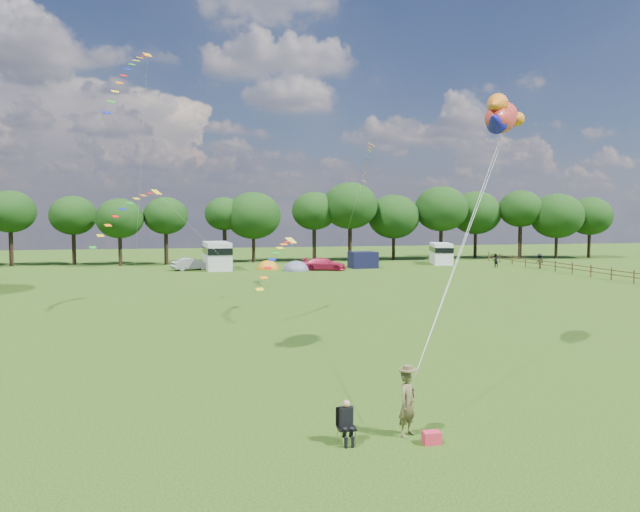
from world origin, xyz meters
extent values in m
plane|color=black|center=(0.00, 0.00, 0.00)|extent=(180.00, 180.00, 0.00)
cylinder|color=black|center=(-26.90, 55.70, 2.13)|extent=(0.49, 0.49, 4.25)
ellipsoid|color=black|center=(-26.90, 55.70, 6.45)|extent=(5.86, 5.86, 4.98)
cylinder|color=black|center=(-20.03, 56.31, 1.95)|extent=(0.47, 0.47, 3.90)
ellipsoid|color=black|center=(-20.03, 56.31, 6.00)|extent=(5.58, 5.58, 4.74)
cylinder|color=black|center=(-14.36, 53.27, 1.78)|extent=(0.44, 0.44, 3.56)
ellipsoid|color=black|center=(-14.36, 53.27, 5.64)|extent=(5.56, 5.56, 4.73)
cylinder|color=black|center=(-9.09, 54.23, 1.98)|extent=(0.47, 0.47, 3.95)
ellipsoid|color=black|center=(-9.09, 54.23, 5.95)|extent=(5.33, 5.33, 4.53)
cylinder|color=black|center=(-1.92, 56.03, 2.17)|extent=(0.50, 0.50, 4.33)
ellipsoid|color=black|center=(-1.92, 56.03, 6.19)|extent=(4.95, 4.95, 4.21)
cylinder|color=black|center=(1.70, 55.56, 1.66)|extent=(0.43, 0.43, 3.31)
ellipsoid|color=black|center=(1.70, 55.56, 5.95)|extent=(7.03, 7.03, 5.98)
cylinder|color=black|center=(9.66, 55.80, 2.18)|extent=(0.50, 0.50, 4.36)
ellipsoid|color=black|center=(9.66, 55.80, 6.56)|extent=(5.84, 5.84, 4.97)
cylinder|color=black|center=(14.25, 54.92, 2.27)|extent=(0.51, 0.51, 4.55)
ellipsoid|color=black|center=(14.25, 54.92, 7.23)|extent=(7.15, 7.15, 6.08)
cylinder|color=black|center=(20.49, 55.63, 1.61)|extent=(0.42, 0.42, 3.21)
ellipsoid|color=black|center=(20.49, 55.63, 5.80)|extent=(6.90, 6.90, 5.86)
cylinder|color=black|center=(26.98, 54.96, 2.09)|extent=(0.48, 0.48, 4.17)
ellipsoid|color=black|center=(26.98, 54.96, 6.86)|extent=(7.16, 7.16, 6.09)
cylinder|color=black|center=(32.97, 56.89, 1.83)|extent=(0.45, 0.45, 3.66)
ellipsoid|color=black|center=(32.97, 56.89, 6.31)|extent=(7.05, 7.05, 5.99)
cylinder|color=black|center=(38.41, 54.37, 2.32)|extent=(0.52, 0.52, 4.65)
ellipsoid|color=black|center=(38.41, 54.37, 6.88)|extent=(5.96, 5.96, 5.06)
cylinder|color=black|center=(43.16, 53.04, 1.59)|extent=(0.42, 0.42, 3.19)
ellipsoid|color=black|center=(43.16, 53.04, 5.89)|extent=(7.23, 7.23, 6.14)
cylinder|color=black|center=(48.55, 53.44, 1.76)|extent=(0.44, 0.44, 3.52)
ellipsoid|color=black|center=(48.55, 53.44, 5.86)|extent=(6.22, 6.22, 5.28)
cylinder|color=#472D19|center=(32.00, 24.00, 0.60)|extent=(0.12, 0.12, 1.20)
cylinder|color=#472D19|center=(32.00, 27.00, 0.60)|extent=(0.12, 0.12, 1.20)
cylinder|color=#472D19|center=(32.00, 25.50, 0.95)|extent=(0.08, 3.00, 0.08)
cylinder|color=#472D19|center=(32.00, 25.50, 0.55)|extent=(0.08, 3.00, 0.08)
cylinder|color=#472D19|center=(32.00, 30.00, 0.60)|extent=(0.12, 0.12, 1.20)
cylinder|color=#472D19|center=(32.00, 28.50, 0.95)|extent=(0.08, 3.00, 0.08)
cylinder|color=#472D19|center=(32.00, 28.50, 0.55)|extent=(0.08, 3.00, 0.08)
cylinder|color=#472D19|center=(32.00, 33.00, 0.60)|extent=(0.12, 0.12, 1.20)
cylinder|color=#472D19|center=(32.00, 31.50, 0.95)|extent=(0.08, 3.00, 0.08)
cylinder|color=#472D19|center=(32.00, 31.50, 0.55)|extent=(0.08, 3.00, 0.08)
cylinder|color=#472D19|center=(32.00, 36.00, 0.60)|extent=(0.12, 0.12, 1.20)
cylinder|color=#472D19|center=(32.00, 34.50, 0.95)|extent=(0.08, 3.00, 0.08)
cylinder|color=#472D19|center=(32.00, 34.50, 0.55)|extent=(0.08, 3.00, 0.08)
cylinder|color=#472D19|center=(32.00, 39.00, 0.60)|extent=(0.12, 0.12, 1.20)
cylinder|color=#472D19|center=(32.00, 37.50, 0.95)|extent=(0.08, 3.00, 0.08)
cylinder|color=#472D19|center=(32.00, 37.50, 0.55)|extent=(0.08, 3.00, 0.08)
cylinder|color=#472D19|center=(32.00, 42.00, 0.60)|extent=(0.12, 0.12, 1.20)
cylinder|color=#472D19|center=(32.00, 40.50, 0.95)|extent=(0.08, 3.00, 0.08)
cylinder|color=#472D19|center=(32.00, 40.50, 0.55)|extent=(0.08, 3.00, 0.08)
cylinder|color=#472D19|center=(32.00, 45.00, 0.60)|extent=(0.12, 0.12, 1.20)
cylinder|color=#472D19|center=(32.00, 43.50, 0.95)|extent=(0.08, 3.00, 0.08)
cylinder|color=#472D19|center=(32.00, 43.50, 0.55)|extent=(0.08, 3.00, 0.08)
cylinder|color=#472D19|center=(32.00, 48.00, 0.60)|extent=(0.12, 0.12, 1.20)
cylinder|color=#472D19|center=(32.00, 46.50, 0.95)|extent=(0.08, 3.00, 0.08)
cylinder|color=#472D19|center=(32.00, 46.50, 0.55)|extent=(0.08, 3.00, 0.08)
cylinder|color=#472D19|center=(32.00, 51.00, 0.60)|extent=(0.12, 0.12, 1.20)
cylinder|color=#472D19|center=(32.00, 49.50, 0.95)|extent=(0.08, 3.00, 0.08)
cylinder|color=#472D19|center=(32.00, 49.50, 0.55)|extent=(0.08, 3.00, 0.08)
imported|color=gray|center=(-6.30, 45.90, 0.67)|extent=(4.05, 2.72, 1.34)
imported|color=#B31C3C|center=(8.05, 42.63, 0.68)|extent=(4.89, 3.45, 1.35)
cube|color=silver|center=(-3.39, 46.25, 1.52)|extent=(2.99, 6.24, 3.04)
cube|color=black|center=(-3.39, 46.25, 2.14)|extent=(3.05, 6.37, 0.72)
cylinder|color=black|center=(-3.26, 44.34, 0.43)|extent=(0.88, 0.37, 0.86)
cylinder|color=black|center=(-3.51, 48.16, 0.43)|extent=(0.88, 0.37, 0.86)
cube|color=white|center=(24.07, 48.10, 1.28)|extent=(3.39, 5.50, 2.56)
cube|color=black|center=(24.07, 48.10, 1.80)|extent=(3.46, 5.62, 0.61)
cylinder|color=black|center=(23.67, 46.54, 0.36)|extent=(0.76, 0.44, 0.72)
cylinder|color=black|center=(24.47, 49.67, 0.36)|extent=(0.76, 0.44, 0.72)
ellipsoid|color=#C47812|center=(2.16, 45.16, 0.02)|extent=(2.41, 2.77, 1.98)
cylinder|color=#C47812|center=(2.16, 45.16, 0.04)|extent=(2.53, 2.53, 0.08)
ellipsoid|color=slate|center=(4.92, 42.81, 0.02)|extent=(2.73, 3.14, 2.13)
cylinder|color=slate|center=(4.92, 42.81, 0.04)|extent=(2.86, 2.86, 0.08)
cube|color=black|center=(13.00, 44.55, 0.93)|extent=(3.09, 2.57, 1.85)
imported|color=brown|center=(-0.88, -7.57, 0.93)|extent=(0.81, 0.76, 1.85)
cylinder|color=#99999E|center=(-2.92, -8.00, 0.21)|extent=(0.02, 0.02, 0.43)
cylinder|color=#99999E|center=(-2.51, -8.00, 0.21)|extent=(0.02, 0.02, 0.43)
cylinder|color=#99999E|center=(-2.92, -7.59, 0.21)|extent=(0.02, 0.02, 0.43)
cylinder|color=#99999E|center=(-2.51, -7.59, 0.21)|extent=(0.02, 0.02, 0.43)
cube|color=black|center=(-2.71, -7.80, 0.43)|extent=(0.50, 0.48, 0.05)
cube|color=black|center=(-2.71, -7.57, 0.70)|extent=(0.48, 0.06, 0.51)
cube|color=black|center=(-2.71, -7.76, 0.72)|extent=(0.36, 0.23, 0.54)
sphere|color=tan|center=(-2.71, -7.78, 1.10)|extent=(0.20, 0.20, 0.20)
cube|color=red|center=(-0.47, -8.30, 0.17)|extent=(0.48, 0.33, 0.34)
ellipsoid|color=red|center=(6.33, 0.80, 10.31)|extent=(3.13, 3.47, 1.98)
ellipsoid|color=yellow|center=(6.33, 0.80, 10.15)|extent=(1.94, 2.16, 1.08)
cone|color=orange|center=(5.40, -0.37, 10.61)|extent=(1.43, 1.49, 1.04)
cone|color=#130EA9|center=(5.40, -0.37, 10.00)|extent=(1.43, 1.49, 1.04)
cone|color=#130EA9|center=(6.40, 0.88, 10.94)|extent=(1.14, 1.11, 0.88)
sphere|color=white|center=(6.79, 1.95, 10.49)|extent=(0.33, 0.33, 0.33)
sphere|color=black|center=(6.80, 2.04, 10.49)|extent=(0.16, 0.16, 0.16)
cube|color=orange|center=(-9.62, 29.43, 19.03)|extent=(0.79, 0.75, 0.38)
cube|color=red|center=(-9.89, 28.93, 18.81)|extent=(0.60, 0.46, 0.11)
cube|color=orange|center=(-10.16, 28.44, 18.54)|extent=(0.60, 0.46, 0.12)
cube|color=yellow|center=(-10.43, 27.94, 18.20)|extent=(0.60, 0.46, 0.13)
cube|color=#198C1E|center=(-10.70, 27.45, 17.77)|extent=(0.60, 0.45, 0.14)
cube|color=#0C1EB2|center=(-10.97, 26.95, 17.27)|extent=(0.59, 0.45, 0.15)
cube|color=red|center=(-11.24, 26.46, 16.68)|extent=(0.59, 0.45, 0.15)
cube|color=orange|center=(-11.51, 25.96, 16.02)|extent=(0.59, 0.44, 0.16)
cube|color=yellow|center=(-11.78, 25.47, 15.27)|extent=(0.59, 0.43, 0.17)
cube|color=#198C1E|center=(-12.05, 24.97, 14.45)|extent=(0.58, 0.43, 0.18)
cube|color=#0C1EB2|center=(-12.32, 24.48, 13.54)|extent=(0.58, 0.42, 0.19)
cube|color=yellow|center=(-8.74, 20.26, 7.68)|extent=(0.75, 0.78, 0.36)
cube|color=red|center=(-9.14, 19.81, 7.57)|extent=(0.49, 0.57, 0.10)
cube|color=orange|center=(-9.55, 19.36, 7.42)|extent=(0.49, 0.57, 0.11)
cube|color=yellow|center=(-9.95, 18.91, 7.19)|extent=(0.49, 0.56, 0.12)
cube|color=#198C1E|center=(-10.36, 18.46, 6.89)|extent=(0.48, 0.56, 0.13)
cube|color=#0C1EB2|center=(-10.76, 18.01, 6.50)|extent=(0.48, 0.56, 0.14)
cube|color=red|center=(-11.17, 17.56, 6.03)|extent=(0.48, 0.56, 0.15)
cube|color=orange|center=(-11.57, 17.11, 5.48)|extent=(0.47, 0.55, 0.16)
cube|color=yellow|center=(-11.98, 16.66, 4.85)|extent=(0.47, 0.55, 0.17)
cube|color=#198C1E|center=(-12.38, 16.21, 4.15)|extent=(0.46, 0.55, 0.17)
cube|color=yellow|center=(-0.31, 15.23, 4.51)|extent=(0.77, 0.75, 0.36)
cube|color=red|center=(-0.62, 14.69, 4.43)|extent=(0.55, 0.50, 0.10)
cube|color=orange|center=(-0.94, 14.15, 4.32)|extent=(0.55, 0.49, 0.11)
cube|color=yellow|center=(-1.25, 13.61, 4.13)|extent=(0.55, 0.49, 0.12)
cube|color=#198C1E|center=(-1.57, 13.07, 3.86)|extent=(0.55, 0.49, 0.13)
cube|color=#0C1EB2|center=(-1.88, 12.53, 3.51)|extent=(0.55, 0.49, 0.14)
cube|color=red|center=(-2.20, 11.99, 3.07)|extent=(0.54, 0.48, 0.15)
cube|color=orange|center=(-2.51, 11.45, 2.56)|extent=(0.54, 0.48, 0.16)
cube|color=yellow|center=(-2.83, 10.91, 1.97)|extent=(0.54, 0.47, 0.16)
imported|color=black|center=(28.27, 42.29, 0.79)|extent=(0.87, 0.66, 1.59)
imported|color=black|center=(32.51, 39.88, 0.83)|extent=(1.17, 0.80, 1.66)
cube|color=#F7FF34|center=(8.52, 26.74, 11.96)|extent=(0.69, 0.75, 0.37)
cube|color=red|center=(8.30, 26.25, 11.80)|extent=(0.40, 0.59, 0.10)
cube|color=orange|center=(8.07, 25.75, 11.59)|extent=(0.40, 0.59, 0.11)
cube|color=yellow|center=(7.85, 25.26, 11.31)|extent=(0.40, 0.59, 0.12)
cube|color=#198C1E|center=(7.62, 24.76, 10.95)|extent=(0.39, 0.59, 0.13)
cube|color=#0C1EB2|center=(7.40, 24.27, 10.51)|extent=(0.39, 0.59, 0.14)
cube|color=red|center=(7.17, 23.77, 9.99)|extent=(0.38, 0.59, 0.15)
cube|color=orange|center=(6.95, 23.28, 9.38)|extent=(0.38, 0.58, 0.16)
cube|color=yellow|center=(6.72, 22.78, 8.70)|extent=(0.37, 0.58, 0.17)
cube|color=#198C1E|center=(6.50, 22.29, 7.94)|extent=(0.37, 0.58, 0.17)
camera|label=1|loc=(-6.93, -23.74, 6.22)|focal=35.00mm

